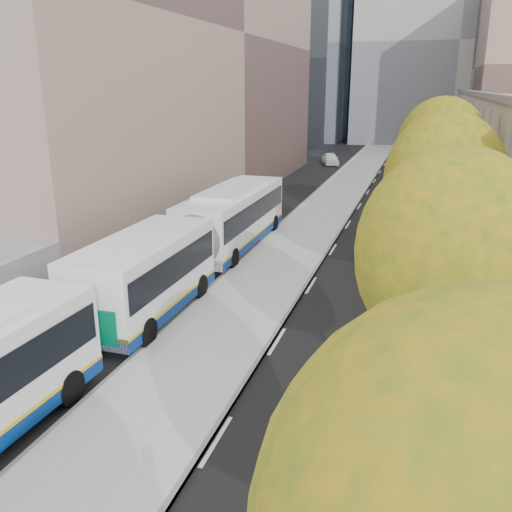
% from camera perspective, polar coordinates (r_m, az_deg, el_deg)
% --- Properties ---
extents(bus_platform, '(4.25, 150.00, 0.15)m').
position_cam_1_polar(bus_platform, '(35.86, 5.91, 3.30)').
color(bus_platform, '#A9A9A9').
rests_on(bus_platform, ground).
extents(sidewalk, '(4.75, 150.00, 0.08)m').
position_cam_1_polar(sidewalk, '(35.25, 18.76, 2.14)').
color(sidewalk, gray).
rests_on(sidewalk, ground).
extents(building_midrise, '(24.00, 46.00, 25.00)m').
position_cam_1_polar(building_midrise, '(47.62, -16.11, 21.31)').
color(building_midrise, gray).
rests_on(building_midrise, ground).
extents(building_far_block, '(30.00, 18.00, 30.00)m').
position_cam_1_polar(building_far_block, '(95.36, 20.45, 20.21)').
color(building_far_block, '#9D9891').
rests_on(building_far_block, ground).
extents(tree_c, '(4.20, 4.20, 7.28)m').
position_cam_1_polar(tree_c, '(12.65, 19.77, 0.07)').
color(tree_c, black).
rests_on(tree_c, sidewalk).
extents(tree_d, '(4.40, 4.40, 7.60)m').
position_cam_1_polar(tree_d, '(21.39, 19.15, 7.54)').
color(tree_d, black).
rests_on(tree_d, sidewalk).
extents(tree_e, '(4.60, 4.60, 7.92)m').
position_cam_1_polar(tree_e, '(30.28, 18.89, 10.65)').
color(tree_e, black).
rests_on(tree_e, sidewalk).
extents(bus_far, '(2.92, 19.41, 3.23)m').
position_cam_1_polar(bus_far, '(26.68, -5.57, 2.10)').
color(bus_far, white).
rests_on(bus_far, ground).
extents(distant_car, '(2.77, 4.34, 1.37)m').
position_cam_1_polar(distant_car, '(64.43, 7.84, 10.10)').
color(distant_car, white).
rests_on(distant_car, ground).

